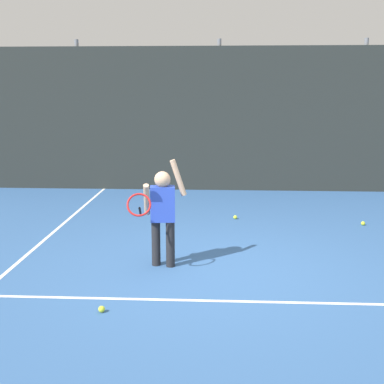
# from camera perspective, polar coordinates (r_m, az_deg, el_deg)

# --- Properties ---
(ground_plane) EXTENTS (20.00, 20.00, 0.00)m
(ground_plane) POSITION_cam_1_polar(r_m,az_deg,el_deg) (6.23, 2.77, -8.99)
(ground_plane) COLOR #335B93
(court_line_baseline) EXTENTS (9.00, 0.05, 0.00)m
(court_line_baseline) POSITION_cam_1_polar(r_m,az_deg,el_deg) (5.42, 2.71, -12.19)
(court_line_baseline) COLOR white
(court_line_baseline) RESTS_ON ground
(court_line_sideline) EXTENTS (0.05, 9.00, 0.00)m
(court_line_sideline) POSITION_cam_1_polar(r_m,az_deg,el_deg) (7.62, -16.84, -5.63)
(court_line_sideline) COLOR white
(court_line_sideline) RESTS_ON ground
(back_fence_windscreen) EXTENTS (12.56, 0.08, 3.09)m
(back_fence_windscreen) POSITION_cam_1_polar(r_m,az_deg,el_deg) (11.03, 3.01, 8.17)
(back_fence_windscreen) COLOR #282D2B
(back_fence_windscreen) RESTS_ON ground
(fence_post_1) EXTENTS (0.09, 0.09, 3.24)m
(fence_post_1) POSITION_cam_1_polar(r_m,az_deg,el_deg) (11.51, -12.60, 8.42)
(fence_post_1) COLOR slate
(fence_post_1) RESTS_ON ground
(fence_post_2) EXTENTS (0.09, 0.09, 3.24)m
(fence_post_2) POSITION_cam_1_polar(r_m,az_deg,el_deg) (11.09, 3.02, 8.57)
(fence_post_2) COLOR slate
(fence_post_2) RESTS_ON ground
(fence_post_3) EXTENTS (0.09, 0.09, 3.24)m
(fence_post_3) POSITION_cam_1_polar(r_m,az_deg,el_deg) (11.50, 18.63, 8.10)
(fence_post_3) COLOR slate
(fence_post_3) RESTS_ON ground
(tennis_player) EXTENTS (0.67, 0.62, 1.35)m
(tennis_player) POSITION_cam_1_polar(r_m,az_deg,el_deg) (6.21, -3.43, -2.04)
(tennis_player) COLOR #232326
(tennis_player) RESTS_ON ground
(tennis_ball_0) EXTENTS (0.07, 0.07, 0.07)m
(tennis_ball_0) POSITION_cam_1_polar(r_m,az_deg,el_deg) (8.73, 18.79, -3.38)
(tennis_ball_0) COLOR #CCE033
(tennis_ball_0) RESTS_ON ground
(tennis_ball_1) EXTENTS (0.07, 0.07, 0.07)m
(tennis_ball_1) POSITION_cam_1_polar(r_m,az_deg,el_deg) (5.23, -10.19, -12.91)
(tennis_ball_1) COLOR #CCE033
(tennis_ball_1) RESTS_ON ground
(tennis_ball_3) EXTENTS (0.07, 0.07, 0.07)m
(tennis_ball_3) POSITION_cam_1_polar(r_m,az_deg,el_deg) (8.69, 4.92, -2.86)
(tennis_ball_3) COLOR #CCE033
(tennis_ball_3) RESTS_ON ground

